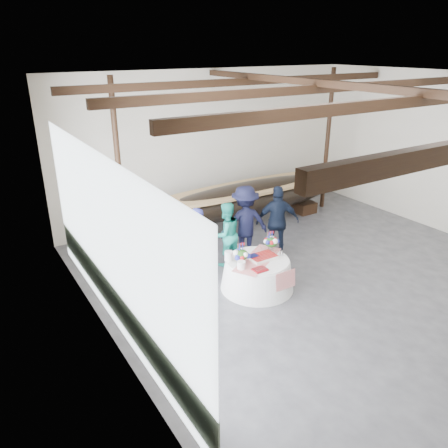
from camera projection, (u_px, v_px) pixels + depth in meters
floor at (349, 293)px, 9.73m from camera, size 10.00×12.00×0.01m
wall_back at (210, 145)px, 13.56m from camera, size 10.00×0.02×4.50m
wall_left at (126, 256)px, 6.40m from camera, size 0.02×12.00×4.50m
ceiling at (375, 81)px, 8.02m from camera, size 10.00×12.00×0.01m
pavilion_structure at (341, 105)px, 8.82m from camera, size 9.80×11.76×4.50m
open_bay at (110, 255)px, 7.37m from camera, size 0.03×7.00×3.20m
longboat_display at (250, 198)px, 13.13m from camera, size 7.13×1.43×1.34m
banquet_table at (257, 274)px, 9.80m from camera, size 1.65×1.65×0.71m
tabletop_items at (255, 252)px, 9.69m from camera, size 1.59×1.25×0.40m
guest_woman_blue at (196, 243)px, 10.13m from camera, size 0.63×0.42×1.73m
guest_woman_teal at (226, 234)px, 10.71m from camera, size 0.82×0.65×1.63m
guest_man_left at (245, 223)px, 11.00m from camera, size 1.38×0.99×1.93m
guest_man_right at (278, 221)px, 11.15m from camera, size 1.19×0.92×1.88m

